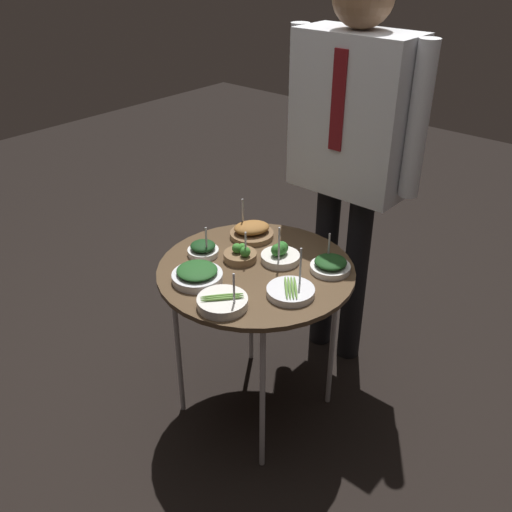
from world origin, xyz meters
The scene contains 11 objects.
ground_plane centered at (0.00, 0.00, 0.00)m, with size 8.00×8.00×0.00m, color black.
serving_cart centered at (0.00, 0.00, 0.62)m, with size 0.71×0.71×0.67m.
bowl_broccoli_near_rim centered at (0.03, 0.09, 0.69)m, with size 0.14×0.14×0.16m.
bowl_asparagus_front_center centered at (0.07, -0.25, 0.68)m, with size 0.17×0.17×0.14m.
bowl_spinach_far_rim centered at (-0.21, -0.06, 0.69)m, with size 0.12×0.12×0.13m.
bowl_roast_mid_left centered at (-0.17, 0.17, 0.69)m, with size 0.17×0.18×0.15m.
bowl_broccoli_back_right centered at (-0.08, 0.01, 0.69)m, with size 0.12×0.12×0.13m.
bowl_asparagus_back_left centered at (0.20, -0.05, 0.68)m, with size 0.16×0.16×0.16m.
bowl_spinach_center centered at (0.21, 0.16, 0.69)m, with size 0.14×0.14×0.13m.
bowl_spinach_front_right centered at (-0.10, -0.19, 0.69)m, with size 0.18×0.18×0.05m.
waiter_figure centered at (0.02, 0.53, 1.03)m, with size 0.60×0.23×1.63m.
Camera 1 is at (1.14, -1.32, 1.73)m, focal length 40.00 mm.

